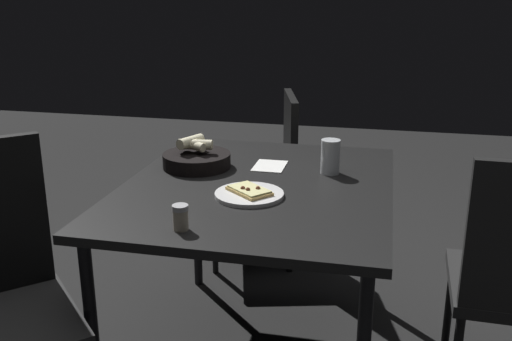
{
  "coord_description": "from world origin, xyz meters",
  "views": [
    {
      "loc": [
        1.94,
        0.43,
        1.41
      ],
      "look_at": [
        0.09,
        0.01,
        0.8
      ],
      "focal_mm": 40.93,
      "sensor_mm": 36.0,
      "label": 1
    }
  ],
  "objects": [
    {
      "name": "dining_table",
      "position": [
        0.0,
        0.0,
        0.67
      ],
      "size": [
        1.15,
        0.95,
        0.73
      ],
      "color": "black",
      "rests_on": "ground"
    },
    {
      "name": "pizza_plate",
      "position": [
        0.14,
        0.0,
        0.74
      ],
      "size": [
        0.23,
        0.23,
        0.04
      ],
      "color": "silver",
      "rests_on": "dining_table"
    },
    {
      "name": "bread_basket",
      "position": [
        -0.14,
        -0.28,
        0.76
      ],
      "size": [
        0.26,
        0.26,
        0.12
      ],
      "color": "black",
      "rests_on": "dining_table"
    },
    {
      "name": "beer_glass",
      "position": [
        -0.18,
        0.24,
        0.78
      ],
      "size": [
        0.07,
        0.07,
        0.13
      ],
      "color": "silver",
      "rests_on": "dining_table"
    },
    {
      "name": "pepper_shaker",
      "position": [
        0.46,
        -0.13,
        0.76
      ],
      "size": [
        0.05,
        0.05,
        0.08
      ],
      "color": "#BFB299",
      "rests_on": "dining_table"
    },
    {
      "name": "napkin",
      "position": [
        -0.21,
        -0.0,
        0.73
      ],
      "size": [
        0.16,
        0.12,
        0.0
      ],
      "color": "white",
      "rests_on": "dining_table"
    },
    {
      "name": "chair_spare",
      "position": [
        -0.9,
        -0.15,
        0.5
      ],
      "size": [
        0.54,
        0.54,
        0.88
      ],
      "color": "black",
      "rests_on": "ground"
    }
  ]
}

